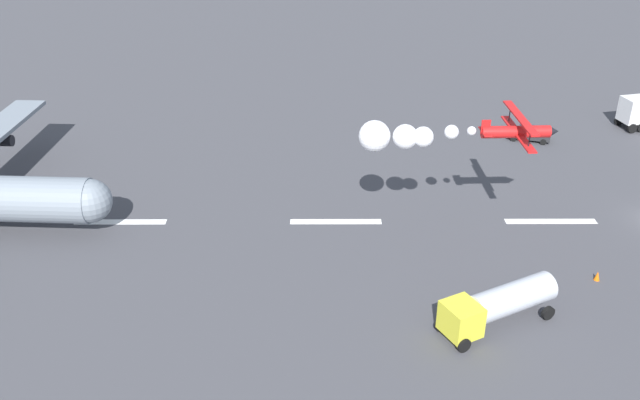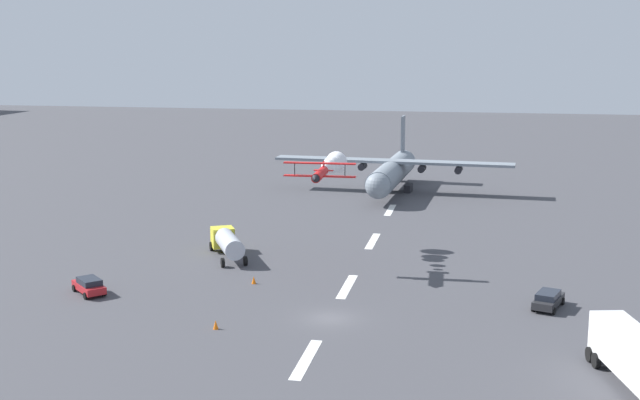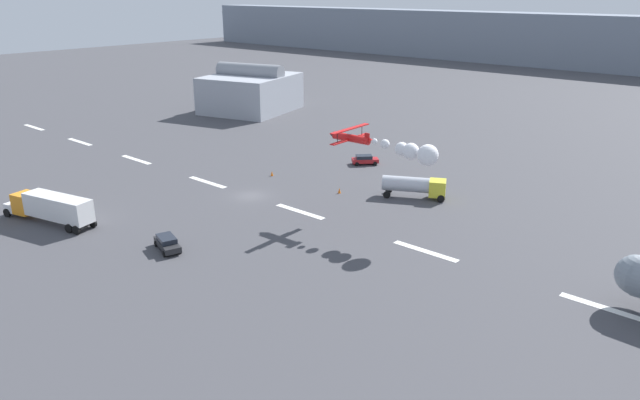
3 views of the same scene
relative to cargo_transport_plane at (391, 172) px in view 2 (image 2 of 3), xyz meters
The scene contains 12 objects.
ground_plane 60.52m from the cargo_transport_plane, behind, with size 440.00×440.00×0.00m, color #424247.
runway_stripe_3 69.94m from the cargo_transport_plane, behind, with size 8.00×0.90×0.01m, color white.
runway_stripe_4 51.10m from the cargo_transport_plane, behind, with size 8.00×0.90×0.01m, color white.
runway_stripe_5 32.30m from the cargo_transport_plane, behind, with size 8.00×0.90×0.01m, color white.
runway_stripe_6 13.70m from the cargo_transport_plane, behind, with size 8.00×0.90×0.01m, color white.
cargo_transport_plane is the anchor object (origin of this frame).
stunt_biplane_red 38.82m from the cargo_transport_plane, behind, with size 15.34×7.32×2.69m.
fuel_tanker_truck 44.74m from the cargo_transport_plane, 162.93° to the left, with size 8.79×6.28×2.90m.
followme_car_yellow 57.58m from the cargo_transport_plane, 159.95° to the right, with size 4.87×3.15×1.52m.
airport_staff_sedan 61.88m from the cargo_transport_plane, 159.33° to the left, with size 4.26×4.35×1.52m.
traffic_cone_near 65.31m from the cargo_transport_plane, behind, with size 0.44×0.44×0.75m, color orange.
traffic_cone_far 52.39m from the cargo_transport_plane, behind, with size 0.44×0.44×0.75m, color orange.
Camera 2 is at (-65.72, -12.02, 22.84)m, focal length 46.36 mm.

